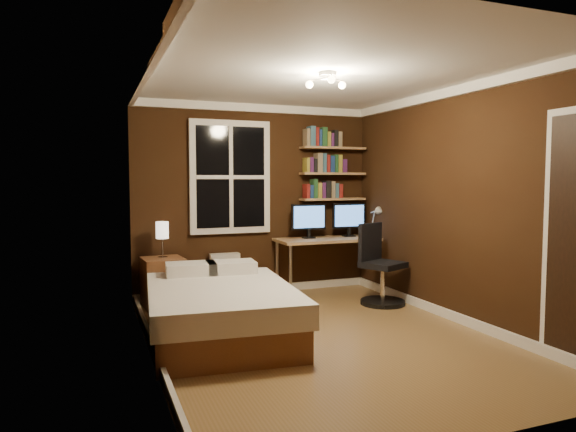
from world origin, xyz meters
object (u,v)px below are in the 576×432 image
object	(u,v)px
desk	(333,242)
nightstand	(163,282)
radiator	(225,275)
desk_lamp	(376,221)
bedside_lamp	(162,240)
monitor_left	(309,221)
monitor_right	(349,220)
bed	(221,310)
office_chair	(380,274)

from	to	relation	value
desk	nightstand	bearing A→B (deg)	179.63
radiator	desk_lamp	xyz separation A→B (m)	(2.03, -0.33, 0.67)
nightstand	bedside_lamp	world-z (taller)	bedside_lamp
monitor_left	desk_lamp	distance (m)	0.93
radiator	desk	xyz separation A→B (m)	(1.45, -0.20, 0.39)
nightstand	radiator	xyz separation A→B (m)	(0.81, 0.19, -0.01)
bedside_lamp	monitor_right	world-z (taller)	monitor_right
bed	monitor_right	bearing A→B (deg)	40.18
monitor_left	office_chair	xyz separation A→B (m)	(0.56, -0.89, -0.59)
bed	bedside_lamp	xyz separation A→B (m)	(-0.35, 1.46, 0.53)
desk	office_chair	world-z (taller)	office_chair
desk_lamp	office_chair	world-z (taller)	desk_lamp
desk	desk_lamp	world-z (taller)	desk_lamp
bedside_lamp	desk	bearing A→B (deg)	-0.37
nightstand	monitor_right	world-z (taller)	monitor_right
bed	nightstand	bearing A→B (deg)	108.71
office_chair	bed	bearing A→B (deg)	172.87
bedside_lamp	radiator	size ratio (longest dim) A/B	0.76
bedside_lamp	desk_lamp	world-z (taller)	desk_lamp
nightstand	radiator	distance (m)	0.83
bedside_lamp	monitor_right	bearing A→B (deg)	1.42
desk	radiator	bearing A→B (deg)	172.01
bedside_lamp	monitor_left	bearing A→B (deg)	1.86
nightstand	bed	bearing A→B (deg)	-81.70
bed	bedside_lamp	bearing A→B (deg)	108.71
bedside_lamp	office_chair	size ratio (longest dim) A/B	0.44
bed	desk_lamp	distance (m)	2.90
monitor_left	office_chair	size ratio (longest dim) A/B	0.50
desk_lamp	bedside_lamp	bearing A→B (deg)	177.10
desk_lamp	office_chair	size ratio (longest dim) A/B	0.45
desk_lamp	office_chair	bearing A→B (deg)	-116.58
monitor_right	desk	bearing A→B (deg)	-164.63
bedside_lamp	office_chair	world-z (taller)	bedside_lamp
nightstand	monitor_left	bearing A→B (deg)	-3.24
bed	radiator	xyz separation A→B (m)	(0.46, 1.65, 0.02)
monitor_left	office_chair	bearing A→B (deg)	-57.98
radiator	desk_lamp	size ratio (longest dim) A/B	1.30
monitor_left	monitor_right	size ratio (longest dim) A/B	1.00
monitor_right	desk_lamp	world-z (taller)	monitor_right
radiator	desk	bearing A→B (deg)	-7.99
radiator	desk_lamp	bearing A→B (deg)	-9.30
radiator	office_chair	bearing A→B (deg)	-31.21
bedside_lamp	office_chair	bearing A→B (deg)	-18.46
monitor_left	monitor_right	distance (m)	0.60
desk	office_chair	distance (m)	0.90
bedside_lamp	radiator	world-z (taller)	bedside_lamp
monitor_left	monitor_right	xyz separation A→B (m)	(0.60, 0.00, 0.00)
monitor_left	desk	bearing A→B (deg)	-13.46
monitor_left	monitor_right	bearing A→B (deg)	0.00
bed	desk	size ratio (longest dim) A/B	1.27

